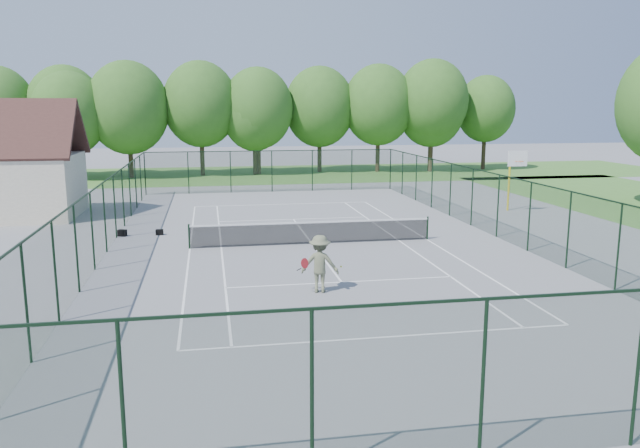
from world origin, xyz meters
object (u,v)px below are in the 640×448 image
(sports_bag_a, at_px, (122,233))
(tennis_net, at_px, (312,232))
(basketball_goal, at_px, (514,169))
(tennis_player, at_px, (320,264))

(sports_bag_a, bearing_deg, tennis_net, -1.97)
(basketball_goal, xyz_separation_m, sports_bag_a, (-21.92, -3.31, -2.41))
(basketball_goal, height_order, tennis_player, basketball_goal)
(tennis_net, relative_size, tennis_player, 5.66)
(tennis_net, xyz_separation_m, tennis_player, (-0.97, -7.41, 0.40))
(basketball_goal, distance_m, tennis_player, 19.98)
(tennis_net, relative_size, sports_bag_a, 27.84)
(tennis_net, height_order, basketball_goal, basketball_goal)
(tennis_net, distance_m, basketball_goal, 14.86)
(sports_bag_a, height_order, tennis_player, tennis_player)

